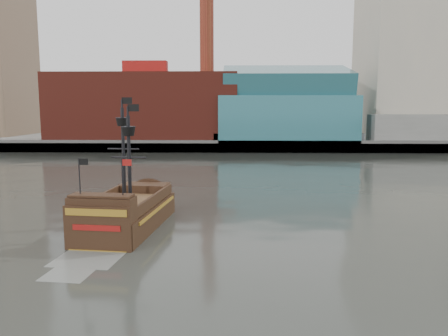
{
  "coord_description": "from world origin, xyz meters",
  "views": [
    {
      "loc": [
        -1.78,
        -29.58,
        9.55
      ],
      "look_at": [
        -2.64,
        10.15,
        4.0
      ],
      "focal_mm": 35.0,
      "sensor_mm": 36.0,
      "label": 1
    }
  ],
  "objects": [
    {
      "name": "ground",
      "position": [
        0.0,
        0.0,
        0.0
      ],
      "size": [
        400.0,
        400.0,
        0.0
      ],
      "primitive_type": "plane",
      "color": "#252722",
      "rests_on": "ground"
    },
    {
      "name": "promenade_far",
      "position": [
        0.0,
        92.0,
        1.0
      ],
      "size": [
        220.0,
        60.0,
        2.0
      ],
      "primitive_type": "cube",
      "color": "slate",
      "rests_on": "ground"
    },
    {
      "name": "pirate_ship",
      "position": [
        -10.21,
        3.95,
        1.01
      ],
      "size": [
        6.03,
        15.22,
        11.1
      ],
      "rotation": [
        0.0,
        0.0,
        -0.11
      ],
      "color": "black",
      "rests_on": "ground"
    },
    {
      "name": "skyline",
      "position": [
        5.21,
        84.56,
        24.55
      ],
      "size": [
        149.0,
        45.0,
        62.0
      ],
      "color": "#7B6149",
      "rests_on": "promenade_far"
    },
    {
      "name": "seawall",
      "position": [
        0.0,
        62.5,
        1.3
      ],
      "size": [
        220.0,
        1.0,
        2.6
      ],
      "primitive_type": "cube",
      "color": "#4C4C49",
      "rests_on": "ground"
    }
  ]
}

